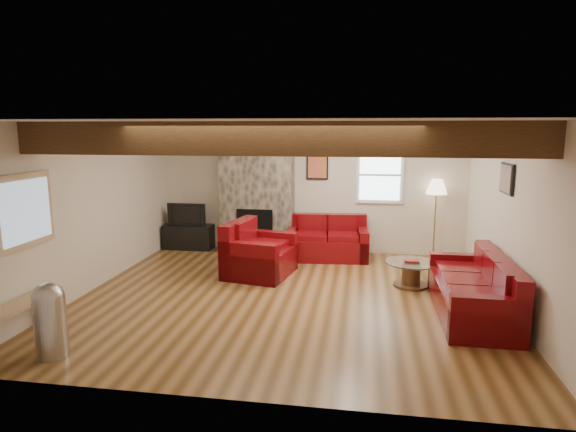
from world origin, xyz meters
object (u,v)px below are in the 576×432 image
object	(u,v)px
coffee_table	(411,274)
tv_cabinet	(189,237)
television	(188,214)
sofa_three	(472,286)
armchair_red	(260,249)
floor_lamp	(437,191)
loveseat	(327,238)

from	to	relation	value
coffee_table	tv_cabinet	world-z (taller)	tv_cabinet
coffee_table	tv_cabinet	distance (m)	4.61
television	tv_cabinet	bearing A→B (deg)	0.00
sofa_three	tv_cabinet	distance (m)	5.68
television	coffee_table	bearing A→B (deg)	-22.25
coffee_table	sofa_three	bearing A→B (deg)	-57.90
armchair_red	tv_cabinet	distance (m)	2.38
armchair_red	coffee_table	bearing A→B (deg)	-84.34
sofa_three	television	bearing A→B (deg)	-119.11
television	floor_lamp	size ratio (longest dim) A/B	0.52
loveseat	tv_cabinet	world-z (taller)	loveseat
sofa_three	floor_lamp	distance (m)	2.96
tv_cabinet	television	world-z (taller)	television
armchair_red	sofa_three	bearing A→B (deg)	-101.67
loveseat	armchair_red	size ratio (longest dim) A/B	1.35
loveseat	television	xyz separation A→B (m)	(-2.85, 0.30, 0.32)
sofa_three	tv_cabinet	xyz separation A→B (m)	(-4.93, 2.81, -0.15)
loveseat	tv_cabinet	distance (m)	2.87
sofa_three	armchair_red	bearing A→B (deg)	-111.74
coffee_table	armchair_red	bearing A→B (deg)	175.03
loveseat	tv_cabinet	xyz separation A→B (m)	(-2.85, 0.30, -0.15)
armchair_red	floor_lamp	size ratio (longest dim) A/B	0.74
armchair_red	television	bearing A→B (deg)	60.49
tv_cabinet	coffee_table	bearing A→B (deg)	-22.25
floor_lamp	television	bearing A→B (deg)	-179.76
tv_cabinet	television	size ratio (longest dim) A/B	1.26
loveseat	coffee_table	world-z (taller)	loveseat
armchair_red	coffee_table	distance (m)	2.47
television	armchair_red	bearing A→B (deg)	-40.14
sofa_three	armchair_red	distance (m)	3.37
television	floor_lamp	distance (m)	4.87
loveseat	tv_cabinet	size ratio (longest dim) A/B	1.52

